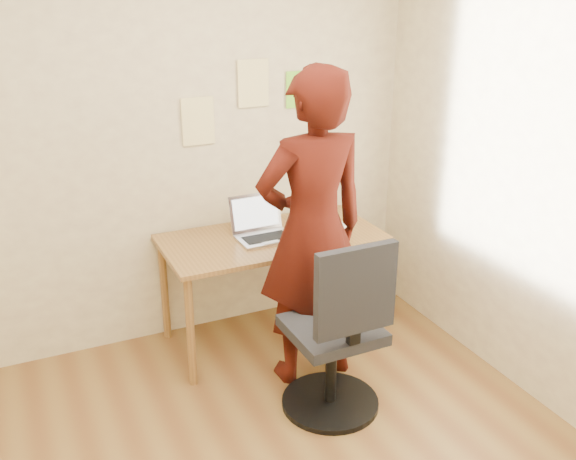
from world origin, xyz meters
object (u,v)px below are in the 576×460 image
office_chair (338,341)px  person (312,231)px  desk (272,249)px  laptop (262,229)px  phone (327,236)px

office_chair → person: 0.64m
desk → laptop: bearing=159.4°
laptop → person: person is taller
laptop → office_chair: size_ratio=0.33×
person → laptop: bearing=-78.1°
desk → person: 0.56m
desk → office_chair: 0.92m
laptop → phone: laptop is taller
office_chair → person: bearing=83.0°
office_chair → person: (0.05, 0.42, 0.48)m
desk → phone: 0.37m
phone → desk: bearing=128.3°
desk → laptop: (-0.06, 0.02, 0.14)m
laptop → phone: (0.38, -0.19, -0.05)m
phone → office_chair: office_chair is taller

